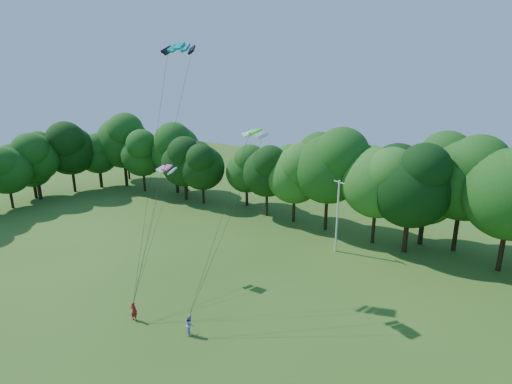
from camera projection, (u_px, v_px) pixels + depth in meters
The scene contains 9 objects.
utility_pole at pixel (337, 216), 42.91m from camera, with size 1.50×0.74×8.05m.
kite_flyer_left at pixel (134, 311), 31.22m from camera, with size 0.57×0.38×1.57m, color #A5151E.
kite_flyer_right at pixel (190, 324), 29.47m from camera, with size 0.80×0.62×1.64m, color #A2B6E1.
kite_teal at pixel (179, 46), 34.26m from camera, with size 3.08×2.08×0.75m.
kite_green at pixel (255, 131), 31.33m from camera, with size 2.58×1.83×0.43m.
kite_pink at pixel (167, 168), 36.85m from camera, with size 2.00×1.05×0.45m.
tree_back_west at pixel (185, 156), 65.15m from camera, with size 6.77×6.77×9.85m.
tree_back_center at pixel (412, 179), 41.65m from camera, with size 9.12×9.12×13.26m.
tree_flank_west at pixel (30, 160), 62.20m from camera, with size 6.75×6.75×9.81m.
Camera 1 is at (17.28, -8.97, 18.29)m, focal length 28.00 mm.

